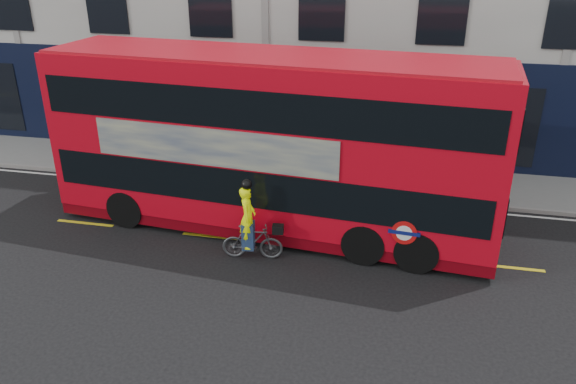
# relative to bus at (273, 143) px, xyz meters

# --- Properties ---
(ground) EXTENTS (120.00, 120.00, 0.00)m
(ground) POSITION_rel_bus_xyz_m (-1.54, -2.50, -2.58)
(ground) COLOR black
(ground) RESTS_ON ground
(pavement) EXTENTS (60.00, 3.00, 0.12)m
(pavement) POSITION_rel_bus_xyz_m (-1.54, 4.00, -2.52)
(pavement) COLOR gray
(pavement) RESTS_ON ground
(kerb) EXTENTS (60.00, 0.12, 0.13)m
(kerb) POSITION_rel_bus_xyz_m (-1.54, 2.50, -2.51)
(kerb) COLOR gray
(kerb) RESTS_ON ground
(road_edge_line) EXTENTS (58.00, 0.10, 0.01)m
(road_edge_line) POSITION_rel_bus_xyz_m (-1.54, 2.20, -2.57)
(road_edge_line) COLOR silver
(road_edge_line) RESTS_ON ground
(lane_dashes) EXTENTS (58.00, 0.12, 0.01)m
(lane_dashes) POSITION_rel_bus_xyz_m (-1.54, -1.00, -2.57)
(lane_dashes) COLOR gold
(lane_dashes) RESTS_ON ground
(bus) EXTENTS (12.65, 3.95, 5.02)m
(bus) POSITION_rel_bus_xyz_m (0.00, 0.00, 0.00)
(bus) COLOR red
(bus) RESTS_ON ground
(cyclist) EXTENTS (1.66, 0.67, 2.26)m
(cyclist) POSITION_rel_bus_xyz_m (-0.15, -1.90, -1.81)
(cyclist) COLOR #46484B
(cyclist) RESTS_ON ground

